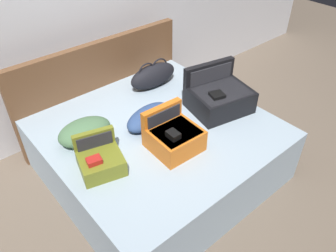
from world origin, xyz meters
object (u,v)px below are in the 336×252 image
hard_case_medium (174,136)px  hard_case_small (100,160)px  duffel_bag (153,76)px  pillow_near_headboard (85,132)px  pillow_center_head (149,117)px  hard_case_large (219,97)px  bed (159,150)px

hard_case_medium → hard_case_small: hard_case_medium is taller
duffel_bag → pillow_near_headboard: (-1.00, -0.32, -0.04)m
hard_case_small → pillow_center_head: 0.67m
hard_case_large → pillow_center_head: size_ratio=1.25×
hard_case_small → bed: bearing=24.8°
hard_case_large → pillow_center_head: (-0.67, 0.24, -0.05)m
hard_case_large → pillow_near_headboard: hard_case_large is taller
hard_case_large → hard_case_medium: hard_case_large is taller
bed → duffel_bag: size_ratio=3.47×
bed → hard_case_small: bearing=-170.3°
bed → hard_case_large: (0.64, -0.14, 0.41)m
hard_case_large → hard_case_small: 1.31m
bed → hard_case_small: 0.77m
hard_case_large → hard_case_small: size_ratio=1.58×
pillow_center_head → bed: bearing=-72.6°
hard_case_large → hard_case_small: (-1.31, 0.03, -0.04)m
duffel_bag → pillow_center_head: 0.67m
hard_case_medium → hard_case_small: 0.63m
hard_case_small → pillow_center_head: bearing=33.3°
hard_case_small → duffel_bag: 1.29m
hard_case_small → duffel_bag: size_ratio=0.72×
hard_case_large → hard_case_medium: (-0.71, -0.15, -0.02)m
bed → pillow_center_head: bearing=107.4°
bed → pillow_near_headboard: pillow_near_headboard is taller
pillow_near_headboard → pillow_center_head: size_ratio=0.93×
pillow_center_head → hard_case_large: bearing=-19.7°
duffel_bag → pillow_near_headboard: size_ratio=1.19×
hard_case_medium → pillow_center_head: hard_case_medium is taller
bed → pillow_center_head: (-0.03, 0.10, 0.36)m
pillow_center_head → hard_case_medium: bearing=-95.7°
hard_case_large → duffel_bag: bearing=118.8°
bed → pillow_near_headboard: (-0.58, 0.27, 0.37)m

